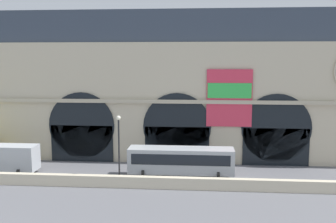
# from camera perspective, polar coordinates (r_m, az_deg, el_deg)

# --- Properties ---
(ground_plane) EXTENTS (200.00, 200.00, 0.00)m
(ground_plane) POSITION_cam_1_polar(r_m,az_deg,el_deg) (41.85, 0.89, -9.40)
(ground_plane) COLOR slate
(quay_parapet_wall) EXTENTS (90.00, 0.70, 1.13)m
(quay_parapet_wall) POSITION_cam_1_polar(r_m,az_deg,el_deg) (37.68, 0.45, -10.45)
(quay_parapet_wall) COLOR beige
(quay_parapet_wall) RESTS_ON ground
(station_building) EXTENTS (48.23, 5.81, 18.07)m
(station_building) POSITION_cam_1_polar(r_m,az_deg,el_deg) (47.83, 1.59, 3.50)
(station_building) COLOR beige
(station_building) RESTS_ON ground
(box_truck_west) EXTENTS (7.50, 2.91, 3.12)m
(box_truck_west) POSITION_cam_1_polar(r_m,az_deg,el_deg) (45.81, -23.01, -6.31)
(box_truck_west) COLOR #19727A
(box_truck_west) RESTS_ON ground
(bus_center) EXTENTS (11.00, 3.25, 3.10)m
(bus_center) POSITION_cam_1_polar(r_m,az_deg,el_deg) (40.95, 1.92, -7.20)
(bus_center) COLOR #ADB2B7
(bus_center) RESTS_ON ground
(street_lamp_quayside) EXTENTS (0.44, 0.44, 6.90)m
(street_lamp_quayside) POSITION_cam_1_polar(r_m,az_deg,el_deg) (38.17, -7.24, -4.30)
(street_lamp_quayside) COLOR black
(street_lamp_quayside) RESTS_ON ground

